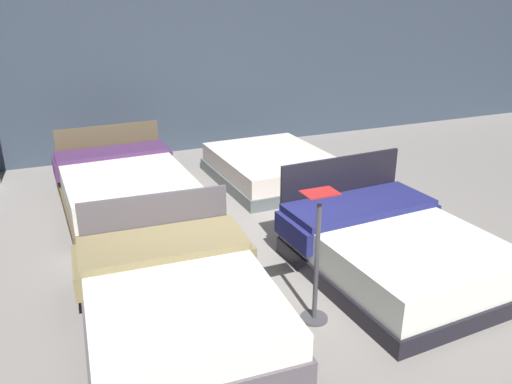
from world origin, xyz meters
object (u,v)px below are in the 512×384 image
bed_1 (392,250)px  bed_2 (124,186)px  bed_0 (178,298)px  price_sign (316,272)px  bed_3 (272,168)px

bed_1 → bed_2: bearing=123.6°
bed_0 → price_sign: bearing=-18.5°
bed_3 → price_sign: size_ratio=1.70×
bed_3 → price_sign: bearing=-110.2°
bed_0 → price_sign: size_ratio=1.82×
bed_2 → bed_3: 2.18m
bed_0 → bed_2: bed_2 is taller
bed_0 → bed_3: size_ratio=1.07×
bed_3 → price_sign: 3.49m
bed_2 → bed_3: (2.17, 0.05, -0.04)m
bed_1 → bed_2: bed_1 is taller
bed_1 → bed_2: size_ratio=0.95×
bed_1 → bed_2: (-2.15, 2.88, -0.01)m
bed_2 → bed_3: bearing=-0.5°
bed_1 → bed_3: bed_1 is taller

